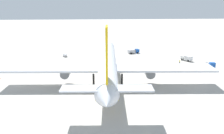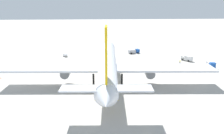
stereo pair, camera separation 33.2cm
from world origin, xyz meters
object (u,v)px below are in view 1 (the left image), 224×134
service_truck_0 (187,58)px  baggage_cart_1 (21,66)px  service_truck_2 (210,64)px  traffic_cone_0 (1,78)px  airliner (108,65)px  ground_worker_2 (180,61)px  baggage_cart_0 (65,55)px  service_truck_3 (133,51)px

service_truck_0 → baggage_cart_1: service_truck_0 is taller
service_truck_2 → traffic_cone_0: service_truck_2 is taller
service_truck_2 → traffic_cone_0: bearing=96.6°
service_truck_0 → service_truck_2: (-12.04, -6.29, -0.07)m
airliner → ground_worker_2: size_ratio=45.80×
baggage_cart_0 → baggage_cart_1: baggage_cart_0 is taller
airliner → ground_worker_2: airliner is taller
baggage_cart_0 → baggage_cart_1: bearing=137.8°
service_truck_2 → baggage_cart_1: bearing=86.2°
service_truck_2 → service_truck_0: bearing=27.6°
baggage_cart_0 → airliner: bearing=-154.1°
baggage_cart_0 → traffic_cone_0: (-34.98, 20.05, -0.54)m
service_truck_0 → airliner: bearing=126.4°
airliner → baggage_cart_1: size_ratio=24.51×
service_truck_0 → baggage_cart_1: size_ratio=1.96×
service_truck_0 → ground_worker_2: (-4.25, 5.08, -0.63)m
airliner → traffic_cone_0: 42.22m
airliner → baggage_cart_0: size_ratio=25.78×
service_truck_3 → service_truck_2: bearing=-135.2°
service_truck_0 → service_truck_3: bearing=52.5°
airliner → service_truck_3: airliner is taller
service_truck_3 → ground_worker_2: size_ratio=4.20×
service_truck_3 → traffic_cone_0: size_ratio=12.41×
airliner → service_truck_2: airliner is taller
ground_worker_2 → traffic_cone_0: (-18.05, 76.92, -0.55)m
airliner → ground_worker_2: bearing=-54.2°
service_truck_2 → ground_worker_2: 13.79m
service_truck_0 → service_truck_3: size_ratio=0.87×
baggage_cart_1 → traffic_cone_0: baggage_cart_1 is taller
baggage_cart_0 → ground_worker_2: size_ratio=1.78×
baggage_cart_0 → baggage_cart_1: (-19.10, 17.32, -0.08)m
airliner → baggage_cart_1: 45.44m
ground_worker_2 → traffic_cone_0: 79.01m
traffic_cone_0 → ground_worker_2: bearing=-76.8°
service_truck_0 → baggage_cart_0: size_ratio=2.06×
traffic_cone_0 → baggage_cart_0: bearing=-29.8°
baggage_cart_1 → traffic_cone_0: size_ratio=5.52×
ground_worker_2 → baggage_cart_0: bearing=73.4°
airliner → baggage_cart_1: bearing=58.1°
baggage_cart_0 → service_truck_0: bearing=-101.6°
service_truck_3 → baggage_cart_1: service_truck_3 is taller
baggage_cart_1 → baggage_cart_0: bearing=-42.2°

